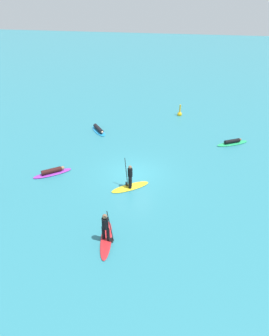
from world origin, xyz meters
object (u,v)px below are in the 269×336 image
(surfer_on_red_board, at_px, (106,234))
(surfer_on_green_board, at_px, (232,142))
(surfer_on_purple_board, at_px, (52,172))
(surfer_on_blue_board, at_px, (99,130))
(surfer_on_yellow_board, at_px, (130,182))
(marker_buoy, at_px, (180,113))

(surfer_on_red_board, relative_size, surfer_on_green_board, 1.06)
(surfer_on_green_board, bearing_deg, surfer_on_purple_board, 179.84)
(surfer_on_purple_board, relative_size, surfer_on_green_board, 0.92)
(surfer_on_blue_board, relative_size, surfer_on_green_board, 0.85)
(surfer_on_yellow_board, xyz_separation_m, surfer_on_green_board, (7.35, 7.52, -0.30))
(surfer_on_purple_board, xyz_separation_m, surfer_on_red_board, (5.25, -5.88, 0.33))
(surfer_on_purple_board, relative_size, surfer_on_red_board, 0.87)
(surfer_on_purple_board, bearing_deg, surfer_on_red_board, -83.84)
(surfer_on_yellow_board, height_order, surfer_on_red_board, surfer_on_red_board)
(surfer_on_blue_board, distance_m, marker_buoy, 8.55)
(surfer_on_red_board, bearing_deg, surfer_on_purple_board, -146.60)
(surfer_on_red_board, distance_m, surfer_on_green_board, 14.80)
(surfer_on_green_board, bearing_deg, surfer_on_blue_board, 149.23)
(marker_buoy, bearing_deg, surfer_on_red_board, -100.22)
(surfer_on_purple_board, height_order, marker_buoy, marker_buoy)
(surfer_on_purple_board, distance_m, surfer_on_yellow_board, 5.76)
(surfer_on_purple_board, height_order, surfer_on_blue_board, surfer_on_purple_board)
(surfer_on_yellow_board, height_order, surfer_on_green_board, surfer_on_yellow_board)
(surfer_on_blue_board, bearing_deg, surfer_on_yellow_board, -9.11)
(surfer_on_blue_board, relative_size, surfer_on_red_board, 0.80)
(surfer_on_yellow_board, bearing_deg, surfer_on_red_board, 49.95)
(surfer_on_purple_board, bearing_deg, surfer_on_yellow_board, -43.81)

